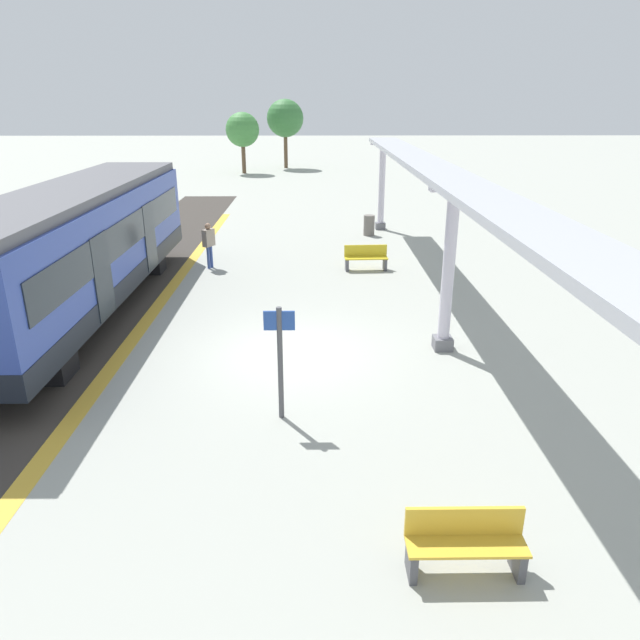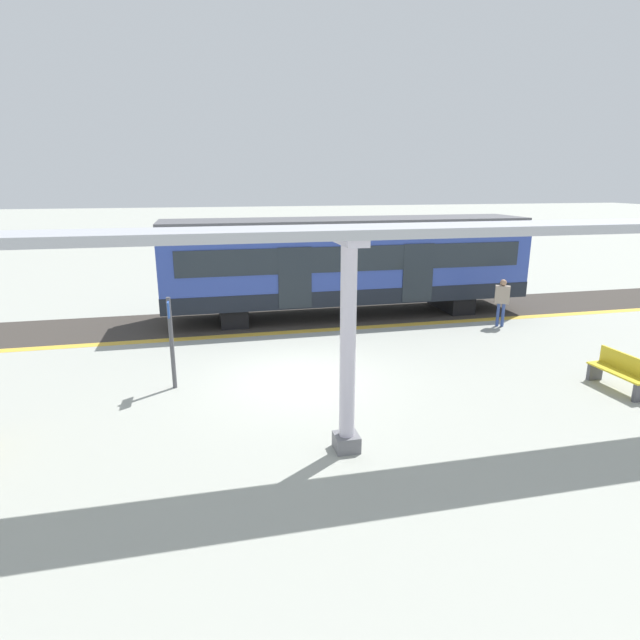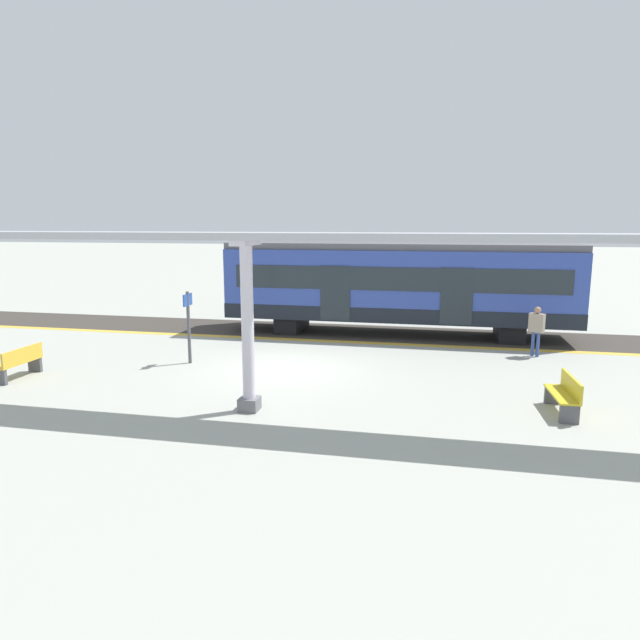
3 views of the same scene
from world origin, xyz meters
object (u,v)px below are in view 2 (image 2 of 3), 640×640
(platform_info_sign, at_px, (171,334))
(canopy_pillar_second, at_px, (348,348))
(train_near_carriage, at_px, (348,265))
(passenger_waiting_near_edge, at_px, (502,297))
(bench_near_end, at_px, (621,372))

(platform_info_sign, bearing_deg, canopy_pillar_second, 40.68)
(train_near_carriage, bearing_deg, passenger_waiting_near_edge, 60.09)
(train_near_carriage, distance_m, bench_near_end, 9.34)
(canopy_pillar_second, xyz_separation_m, passenger_waiting_near_edge, (-6.76, 7.27, -0.95))
(platform_info_sign, relative_size, passenger_waiting_near_edge, 1.37)
(bench_near_end, xyz_separation_m, platform_info_sign, (-2.45, -10.19, 0.89))
(platform_info_sign, xyz_separation_m, passenger_waiting_near_edge, (-3.06, 10.46, -0.32))
(train_near_carriage, distance_m, platform_info_sign, 8.19)
(canopy_pillar_second, distance_m, passenger_waiting_near_edge, 9.98)
(train_near_carriage, relative_size, bench_near_end, 8.50)
(platform_info_sign, bearing_deg, train_near_carriage, 134.27)
(canopy_pillar_second, relative_size, passenger_waiting_near_edge, 2.41)
(passenger_waiting_near_edge, bearing_deg, train_near_carriage, -119.91)
(train_near_carriage, relative_size, canopy_pillar_second, 3.34)
(train_near_carriage, bearing_deg, canopy_pillar_second, -15.82)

